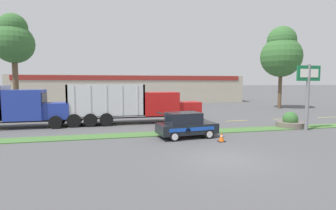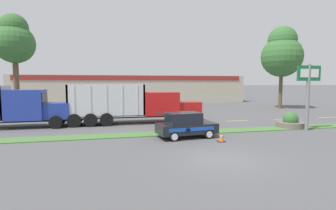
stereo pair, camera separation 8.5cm
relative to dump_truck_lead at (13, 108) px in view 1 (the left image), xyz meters
The scene contains 17 objects.
ground_plane 18.06m from the dump_truck_lead, 42.89° to the right, with size 600.00×600.00×0.00m, color #515154.
grass_verge 14.29m from the dump_truck_lead, 21.93° to the right, with size 120.00×1.66×0.06m, color #477538.
centre_line_3 4.25m from the dump_truck_lead, ahead, with size 2.40×0.14×0.01m, color yellow.
centre_line_4 9.44m from the dump_truck_lead, ahead, with size 2.40×0.14×0.01m, color yellow.
centre_line_5 14.78m from the dump_truck_lead, ahead, with size 2.40×0.14×0.01m, color yellow.
centre_line_6 20.15m from the dump_truck_lead, ahead, with size 2.40×0.14×0.01m, color yellow.
centre_line_7 25.54m from the dump_truck_lead, ahead, with size 2.40×0.14×0.01m, color yellow.
centre_line_8 30.93m from the dump_truck_lead, ahead, with size 2.40×0.14×0.01m, color yellow.
dump_truck_lead is the anchor object (origin of this frame).
dump_truck_mid 11.05m from the dump_truck_lead, ahead, with size 12.15×2.56×3.60m.
rally_car 14.56m from the dump_truck_lead, 28.14° to the right, with size 4.20×2.30×1.78m.
store_sign_post 23.93m from the dump_truck_lead, 15.65° to the right, with size 2.06×0.28×5.20m.
stone_planter 23.19m from the dump_truck_lead, 12.57° to the right, with size 2.25×2.25×1.34m.
traffic_cone 17.07m from the dump_truck_lead, 30.38° to the right, with size 0.46×0.46×0.59m.
store_building_backdrop 30.30m from the dump_truck_lead, 65.58° to the left, with size 41.09×12.10×5.01m.
tree_behind_left 12.73m from the dump_truck_lead, 105.05° to the left, with size 4.56×4.56×11.72m.
tree_behind_centre 34.09m from the dump_truck_lead, 16.21° to the left, with size 5.76×5.76×11.76m.
Camera 1 is at (-5.67, -11.66, 3.80)m, focal length 28.00 mm.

